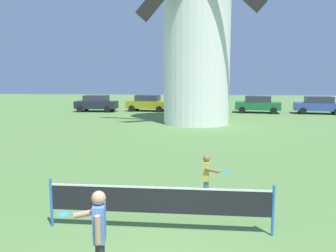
# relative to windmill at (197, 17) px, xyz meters

# --- Properties ---
(windmill) EXTENTS (8.51, 5.36, 15.21)m
(windmill) POSITION_rel_windmill_xyz_m (0.00, 0.00, 0.00)
(windmill) COLOR white
(windmill) RESTS_ON ground_plane
(tennis_net) EXTENTS (4.87, 0.06, 1.10)m
(tennis_net) POSITION_rel_windmill_xyz_m (-0.45, -17.83, -6.74)
(tennis_net) COLOR blue
(tennis_net) RESTS_ON ground_plane
(player_near) EXTENTS (0.86, 0.51, 1.52)m
(player_near) POSITION_rel_windmill_xyz_m (-1.18, -19.78, -6.56)
(player_near) COLOR #333338
(player_near) RESTS_ON ground_plane
(player_far) EXTENTS (0.72, 0.59, 1.27)m
(player_far) POSITION_rel_windmill_xyz_m (0.61, -15.88, -6.70)
(player_far) COLOR slate
(player_far) RESTS_ON ground_plane
(parked_car_black) EXTENTS (3.94, 1.94, 1.56)m
(parked_car_black) POSITION_rel_windmill_xyz_m (-9.71, 7.68, -6.61)
(parked_car_black) COLOR #1E232D
(parked_car_black) RESTS_ON ground_plane
(parked_car_mustard) EXTENTS (4.13, 2.25, 1.56)m
(parked_car_mustard) POSITION_rel_windmill_xyz_m (-4.86, 8.55, -6.61)
(parked_car_mustard) COLOR #999919
(parked_car_mustard) RESTS_ON ground_plane
(parked_car_silver) EXTENTS (4.27, 2.33, 1.56)m
(parked_car_silver) POSITION_rel_windmill_xyz_m (0.66, 7.72, -6.61)
(parked_car_silver) COLOR silver
(parked_car_silver) RESTS_ON ground_plane
(parked_car_green) EXTENTS (4.27, 2.36, 1.56)m
(parked_car_green) POSITION_rel_windmill_xyz_m (5.54, 7.96, -6.61)
(parked_car_green) COLOR #1E6638
(parked_car_green) RESTS_ON ground_plane
(parked_car_blue) EXTENTS (4.36, 2.33, 1.56)m
(parked_car_blue) POSITION_rel_windmill_xyz_m (10.85, 7.60, -6.61)
(parked_car_blue) COLOR #334C99
(parked_car_blue) RESTS_ON ground_plane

